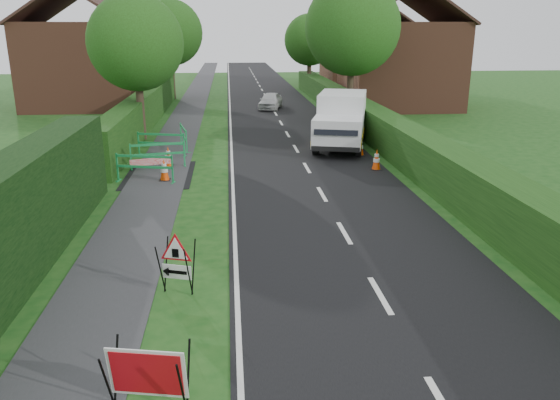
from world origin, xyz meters
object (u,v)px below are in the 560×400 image
triangle_sign (174,259)px  works_van (341,119)px  hatchback_car (270,101)px  red_rect_sign (147,374)px

triangle_sign → works_van: 15.13m
triangle_sign → hatchback_car: (3.91, 26.33, -0.22)m
red_rect_sign → hatchback_car: bearing=94.2°
red_rect_sign → triangle_sign: bearing=100.5°
works_van → hatchback_car: 12.72m
red_rect_sign → triangle_sign: size_ratio=1.10×
works_van → hatchback_car: works_van is taller
red_rect_sign → works_van: bearing=82.1°
red_rect_sign → hatchback_car: 30.05m
hatchback_car → triangle_sign: bearing=-84.3°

